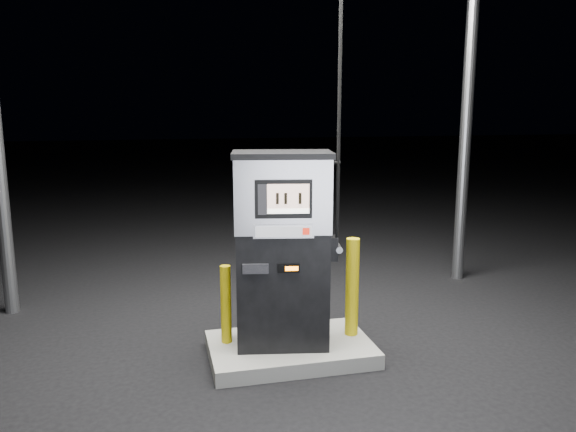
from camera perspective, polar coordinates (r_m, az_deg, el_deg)
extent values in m
plane|color=black|center=(5.79, 0.23, -14.06)|extent=(80.00, 80.00, 0.00)
cube|color=gray|center=(5.75, 0.23, -13.38)|extent=(1.60, 1.00, 0.15)
cylinder|color=gray|center=(8.27, 17.66, 9.09)|extent=(0.16, 0.16, 4.50)
cube|color=black|center=(5.50, -0.57, -7.28)|extent=(0.95, 0.65, 1.15)
cube|color=silver|center=(5.28, -0.59, 2.24)|extent=(0.97, 0.68, 0.69)
cube|color=black|center=(5.24, -0.60, 6.27)|extent=(1.02, 0.72, 0.06)
cube|color=black|center=(5.02, -0.46, 1.72)|extent=(0.51, 0.12, 0.35)
cube|color=#C8A491|center=(5.00, 0.03, 2.01)|extent=(0.37, 0.07, 0.22)
cube|color=white|center=(5.03, 0.03, 0.51)|extent=(0.37, 0.07, 0.05)
cube|color=silver|center=(5.08, -0.45, -1.56)|extent=(0.55, 0.13, 0.13)
cube|color=gray|center=(5.06, -0.44, -1.60)|extent=(0.50, 0.09, 0.10)
cube|color=red|center=(5.07, 1.84, -1.57)|extent=(0.06, 0.01, 0.06)
cube|color=black|center=(5.17, 0.07, -5.33)|extent=(0.20, 0.05, 0.08)
cube|color=orange|center=(5.16, 0.38, -5.36)|extent=(0.12, 0.03, 0.04)
cube|color=black|center=(5.16, -3.32, -5.38)|extent=(0.24, 0.07, 0.09)
cube|color=black|center=(5.43, 4.53, -3.25)|extent=(0.12, 0.18, 0.23)
cylinder|color=gray|center=(5.44, 5.11, -3.24)|extent=(0.10, 0.21, 0.06)
cylinder|color=black|center=(5.23, 5.27, 13.18)|extent=(0.04, 0.04, 2.85)
cylinder|color=gold|center=(5.62, -6.32, -8.91)|extent=(0.13, 0.13, 0.79)
cylinder|color=gold|center=(5.78, 6.53, -7.18)|extent=(0.16, 0.16, 1.01)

